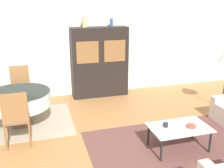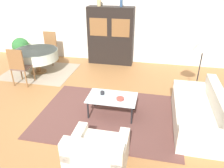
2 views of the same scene
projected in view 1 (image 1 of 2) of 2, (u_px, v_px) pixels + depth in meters
name	position (u px, v px, depth m)	size (l,w,h in m)	color
ground_plane	(124.00, 168.00, 4.18)	(14.00, 14.00, 0.00)	#9E6B3D
wall_back	(82.00, 46.00, 7.08)	(10.00, 0.06, 2.70)	silver
area_rug	(176.00, 150.00, 4.64)	(3.04, 2.24, 0.01)	brown
dining_rug	(23.00, 123.00, 5.68)	(2.10, 1.70, 0.01)	gray
coffee_table	(179.00, 129.00, 4.59)	(1.05, 0.65, 0.42)	black
display_cabinet	(100.00, 62.00, 7.07)	(1.51, 0.45, 1.87)	black
dining_table	(19.00, 99.00, 5.44)	(1.33, 1.33, 0.72)	brown
dining_chair_near	(16.00, 116.00, 4.63)	(0.44, 0.44, 1.05)	brown
dining_chair_far	(20.00, 85.00, 6.25)	(0.44, 0.44, 1.05)	brown
cup	(166.00, 125.00, 4.57)	(0.09, 0.09, 0.07)	#232328
bowl	(191.00, 126.00, 4.56)	(0.16, 0.16, 0.05)	#9E4238
vase_tall	(85.00, 22.00, 6.64)	(0.12, 0.12, 0.27)	tan
vase_short	(111.00, 22.00, 6.83)	(0.09, 0.09, 0.21)	#33517A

